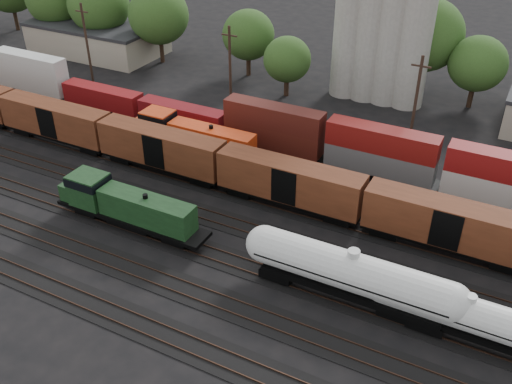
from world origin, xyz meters
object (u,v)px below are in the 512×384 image
at_px(green_locomotive, 123,204).
at_px(orange_locomotive, 190,136).
at_px(grain_silo, 382,20).
at_px(tank_car_a, 351,274).

xyz_separation_m(green_locomotive, orange_locomotive, (-2.22, 15.00, 0.03)).
xyz_separation_m(green_locomotive, grain_silo, (11.75, 41.00, 8.79)).
bearing_deg(green_locomotive, grain_silo, 74.01).
bearing_deg(grain_silo, green_locomotive, -105.99).
relative_size(tank_car_a, grain_silo, 0.64).
height_order(orange_locomotive, grain_silo, grain_silo).
bearing_deg(orange_locomotive, grain_silo, 61.76).
relative_size(orange_locomotive, grain_silo, 0.60).
height_order(tank_car_a, grain_silo, grain_silo).
xyz_separation_m(tank_car_a, orange_locomotive, (-24.96, 15.00, -0.37)).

